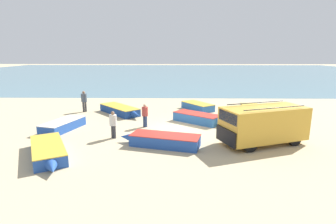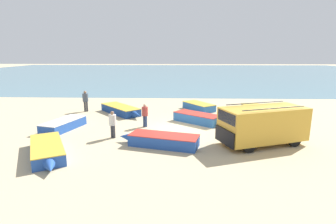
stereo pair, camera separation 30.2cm
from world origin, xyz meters
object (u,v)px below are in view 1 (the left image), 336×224
(fishing_rowboat_2, at_px, (253,110))
(fishing_rowboat_6, at_px, (48,151))
(fishing_rowboat_1, at_px, (121,110))
(fisherman_1, at_px, (84,99))
(fishing_rowboat_4, at_px, (65,125))
(fishing_rowboat_3, at_px, (197,106))
(parked_van, at_px, (263,124))
(fishing_rowboat_5, at_px, (199,118))
(fisherman_2, at_px, (113,122))
(fisherman_0, at_px, (145,113))
(fishing_rowboat_0, at_px, (162,140))

(fishing_rowboat_2, height_order, fishing_rowboat_6, fishing_rowboat_2)
(fishing_rowboat_1, distance_m, fisherman_1, 3.42)
(fishing_rowboat_2, bearing_deg, fishing_rowboat_4, 108.62)
(fishing_rowboat_3, bearing_deg, parked_van, 163.29)
(fishing_rowboat_5, relative_size, fisherman_2, 2.38)
(parked_van, height_order, fishing_rowboat_5, parked_van)
(fisherman_0, bearing_deg, fishing_rowboat_3, -14.91)
(fisherman_0, bearing_deg, fishing_rowboat_6, 162.28)
(fishing_rowboat_1, relative_size, fishing_rowboat_3, 1.23)
(fishing_rowboat_4, bearing_deg, parked_van, -86.07)
(fishing_rowboat_6, xyz_separation_m, fisherman_1, (-1.51, 9.97, 0.78))
(fishing_rowboat_4, bearing_deg, fisherman_2, -100.11)
(parked_van, relative_size, fishing_rowboat_2, 1.26)
(fishing_rowboat_2, distance_m, fishing_rowboat_6, 15.79)
(fishing_rowboat_5, xyz_separation_m, fishing_rowboat_6, (-7.96, -6.55, -0.04))
(fishing_rowboat_4, distance_m, fisherman_1, 5.31)
(parked_van, relative_size, fishing_rowboat_4, 1.27)
(fishing_rowboat_5, xyz_separation_m, fisherman_0, (-3.78, -1.19, 0.62))
(parked_van, distance_m, fishing_rowboat_3, 9.47)
(fishing_rowboat_3, relative_size, fishing_rowboat_4, 0.91)
(parked_van, height_order, fishing_rowboat_4, parked_van)
(fishing_rowboat_0, height_order, fishing_rowboat_4, fishing_rowboat_0)
(fishing_rowboat_5, bearing_deg, fisherman_2, -108.24)
(fisherman_1, height_order, fisherman_2, fisherman_1)
(parked_van, xyz_separation_m, fishing_rowboat_6, (-11.06, -2.11, -0.86))
(fishing_rowboat_5, relative_size, fishing_rowboat_6, 0.85)
(fishing_rowboat_2, distance_m, fishing_rowboat_4, 14.58)
(fisherman_1, bearing_deg, fishing_rowboat_2, 79.80)
(fishing_rowboat_1, height_order, fisherman_2, fisherman_2)
(fishing_rowboat_5, bearing_deg, fishing_rowboat_1, -165.30)
(fishing_rowboat_0, distance_m, fishing_rowboat_6, 5.74)
(fishing_rowboat_1, relative_size, fisherman_2, 2.73)
(fishing_rowboat_0, bearing_deg, fishing_rowboat_6, 31.99)
(fishing_rowboat_2, bearing_deg, parked_van, 167.28)
(fisherman_0, bearing_deg, fishing_rowboat_0, -140.19)
(fishing_rowboat_4, bearing_deg, fishing_rowboat_0, -98.66)
(fisherman_0, height_order, fisherman_2, fisherman_2)
(fishing_rowboat_0, relative_size, fishing_rowboat_6, 1.01)
(parked_van, xyz_separation_m, fisherman_2, (-8.50, 0.81, -0.17))
(fishing_rowboat_0, bearing_deg, fishing_rowboat_1, -48.50)
(fishing_rowboat_0, distance_m, fishing_rowboat_3, 9.80)
(fisherman_2, bearing_deg, fishing_rowboat_3, 172.02)
(fishing_rowboat_5, bearing_deg, fishing_rowboat_6, -102.71)
(fisherman_2, bearing_deg, fishing_rowboat_0, 93.79)
(fishing_rowboat_6, height_order, fisherman_0, fisherman_0)
(fishing_rowboat_4, bearing_deg, fishing_rowboat_1, -16.33)
(fishing_rowboat_3, distance_m, fisherman_0, 7.03)
(parked_van, bearing_deg, fishing_rowboat_3, -92.56)
(fishing_rowboat_3, height_order, fishing_rowboat_4, fishing_rowboat_4)
(fishing_rowboat_3, xyz_separation_m, fishing_rowboat_4, (-9.33, -6.37, 0.01))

